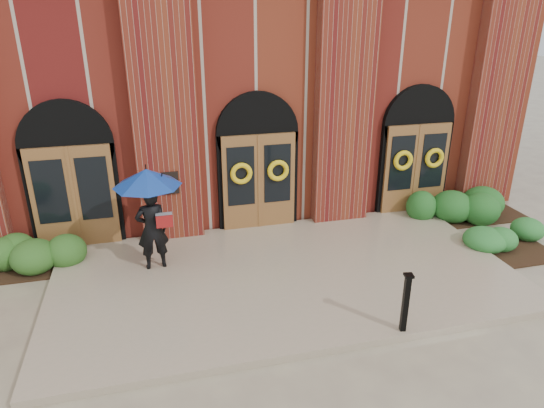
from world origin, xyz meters
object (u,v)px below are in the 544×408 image
object	(u,v)px
man_with_umbrella	(149,200)
metal_post	(406,301)
hedge_wall_right	(464,203)
hedge_wall_left	(45,252)

from	to	relation	value
man_with_umbrella	metal_post	world-z (taller)	man_with_umbrella
hedge_wall_right	man_with_umbrella	bearing A→B (deg)	-172.98
metal_post	hedge_wall_right	xyz separation A→B (m)	(4.37, 4.55, -0.34)
man_with_umbrella	hedge_wall_right	xyz separation A→B (m)	(8.63, 1.06, -1.36)
hedge_wall_left	hedge_wall_right	world-z (taller)	hedge_wall_right
metal_post	hedge_wall_right	distance (m)	6.32
man_with_umbrella	hedge_wall_left	world-z (taller)	man_with_umbrella
metal_post	hedge_wall_left	distance (m)	8.02
man_with_umbrella	hedge_wall_left	distance (m)	2.96
man_with_umbrella	metal_post	distance (m)	5.59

